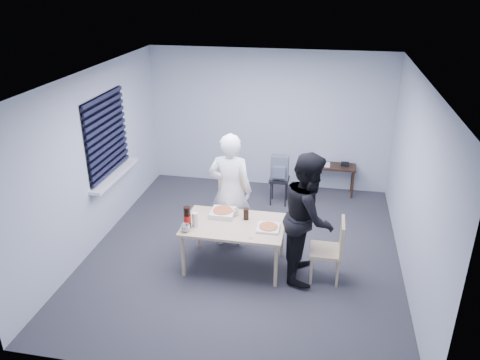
% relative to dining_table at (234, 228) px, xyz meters
% --- Properties ---
extents(room, '(5.00, 5.00, 5.00)m').
position_rel_dining_table_xyz_m(room, '(-2.12, 0.80, 0.83)').
color(room, '#2D2D32').
rests_on(room, ground).
extents(dining_table, '(1.38, 0.87, 0.67)m').
position_rel_dining_table_xyz_m(dining_table, '(0.00, 0.00, 0.00)').
color(dining_table, '#D1BF8A').
rests_on(dining_table, ground).
extents(chair_far, '(0.42, 0.42, 0.89)m').
position_rel_dining_table_xyz_m(chair_far, '(-0.28, 1.05, -0.10)').
color(chair_far, '#D1BF8A').
rests_on(chair_far, ground).
extents(chair_right, '(0.42, 0.42, 0.89)m').
position_rel_dining_table_xyz_m(chair_right, '(1.34, -0.06, -0.10)').
color(chair_right, '#D1BF8A').
rests_on(chair_right, ground).
extents(person_white, '(0.65, 0.42, 1.77)m').
position_rel_dining_table_xyz_m(person_white, '(-0.17, 0.58, 0.27)').
color(person_white, white).
rests_on(person_white, ground).
extents(person_black, '(0.47, 0.86, 1.77)m').
position_rel_dining_table_xyz_m(person_black, '(1.00, 0.00, 0.27)').
color(person_black, black).
rests_on(person_black, ground).
extents(side_table, '(0.84, 0.37, 0.56)m').
position_rel_dining_table_xyz_m(side_table, '(1.31, 2.68, -0.13)').
color(side_table, black).
rests_on(side_table, ground).
extents(stool, '(0.34, 0.34, 0.48)m').
position_rel_dining_table_xyz_m(stool, '(0.39, 2.09, -0.24)').
color(stool, black).
rests_on(stool, ground).
extents(backpack, '(0.31, 0.23, 0.43)m').
position_rel_dining_table_xyz_m(backpack, '(0.39, 2.08, 0.08)').
color(backpack, slate).
rests_on(backpack, stool).
extents(pizza_box_a, '(0.33, 0.33, 0.08)m').
position_rel_dining_table_xyz_m(pizza_box_a, '(-0.21, 0.22, 0.10)').
color(pizza_box_a, white).
rests_on(pizza_box_a, dining_table).
extents(pizza_box_b, '(0.30, 0.30, 0.04)m').
position_rel_dining_table_xyz_m(pizza_box_b, '(0.48, -0.05, 0.08)').
color(pizza_box_b, white).
rests_on(pizza_box_b, dining_table).
extents(mug_a, '(0.17, 0.17, 0.10)m').
position_rel_dining_table_xyz_m(mug_a, '(-0.59, -0.32, 0.11)').
color(mug_a, silver).
rests_on(mug_a, dining_table).
extents(mug_b, '(0.10, 0.10, 0.09)m').
position_rel_dining_table_xyz_m(mug_b, '(-0.03, 0.24, 0.11)').
color(mug_b, silver).
rests_on(mug_b, dining_table).
extents(cola_glass, '(0.08, 0.08, 0.17)m').
position_rel_dining_table_xyz_m(cola_glass, '(0.14, 0.16, 0.14)').
color(cola_glass, black).
rests_on(cola_glass, dining_table).
extents(soda_bottle, '(0.10, 0.10, 0.31)m').
position_rel_dining_table_xyz_m(soda_bottle, '(-0.59, -0.22, 0.21)').
color(soda_bottle, black).
rests_on(soda_bottle, dining_table).
extents(plastic_cups, '(0.10, 0.10, 0.20)m').
position_rel_dining_table_xyz_m(plastic_cups, '(-0.50, -0.16, 0.16)').
color(plastic_cups, silver).
rests_on(plastic_cups, dining_table).
extents(rubber_band, '(0.06, 0.06, 0.00)m').
position_rel_dining_table_xyz_m(rubber_band, '(0.29, -0.34, 0.06)').
color(rubber_band, red).
rests_on(rubber_band, dining_table).
extents(papers, '(0.29, 0.32, 0.00)m').
position_rel_dining_table_xyz_m(papers, '(1.16, 2.70, -0.05)').
color(papers, white).
rests_on(papers, side_table).
extents(black_box, '(0.15, 0.11, 0.06)m').
position_rel_dining_table_xyz_m(black_box, '(1.53, 2.72, -0.02)').
color(black_box, black).
rests_on(black_box, side_table).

